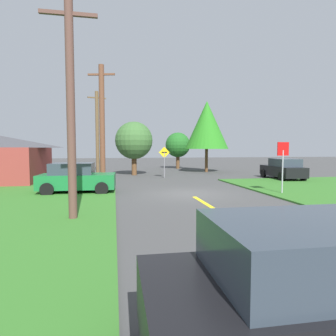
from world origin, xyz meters
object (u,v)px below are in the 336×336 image
at_px(utility_pole_near, 71,106).
at_px(pine_tree_center, 134,141).
at_px(car_on_crossroad, 283,169).
at_px(utility_pole_far, 97,131).
at_px(utility_pole_mid, 102,124).
at_px(oak_tree_right, 178,145).
at_px(parked_car_near_building, 76,178).
at_px(car_behind_on_main_road, 329,292).
at_px(direction_sign, 164,159).
at_px(stop_sign, 283,158).
at_px(oak_tree_left, 207,125).

distance_m(utility_pole_near, pine_tree_center, 16.50).
distance_m(car_on_crossroad, utility_pole_far, 17.61).
bearing_deg(utility_pole_mid, oak_tree_right, 59.35).
height_order(parked_car_near_building, utility_pole_far, utility_pole_far).
bearing_deg(car_behind_on_main_road, direction_sign, 86.29).
bearing_deg(car_on_crossroad, stop_sign, 152.34).
bearing_deg(utility_pole_near, utility_pole_mid, 86.53).
relative_size(utility_pole_mid, oak_tree_right, 1.84).
bearing_deg(utility_pole_near, direction_sign, 67.98).
distance_m(stop_sign, oak_tree_right, 20.16).
xyz_separation_m(car_on_crossroad, oak_tree_left, (-3.60, 7.94, 3.96)).
height_order(car_on_crossroad, car_behind_on_main_road, same).
bearing_deg(oak_tree_left, pine_tree_center, -163.63).
xyz_separation_m(stop_sign, utility_pole_far, (-10.23, 16.15, 2.22)).
bearing_deg(utility_pole_mid, stop_sign, -33.54).
distance_m(utility_pole_near, oak_tree_right, 25.45).
xyz_separation_m(utility_pole_far, direction_sign, (5.64, -6.59, -2.54)).
bearing_deg(car_on_crossroad, car_behind_on_main_road, 153.89).
relative_size(stop_sign, pine_tree_center, 0.57).
relative_size(car_on_crossroad, direction_sign, 1.81).
relative_size(utility_pole_far, direction_sign, 3.18).
relative_size(car_behind_on_main_road, direction_sign, 1.69).
bearing_deg(car_behind_on_main_road, pine_tree_center, 92.37).
bearing_deg(oak_tree_left, parked_car_near_building, -132.71).
height_order(parked_car_near_building, direction_sign, direction_sign).
xyz_separation_m(utility_pole_near, utility_pole_far, (-0.26, 19.89, 0.35)).
xyz_separation_m(car_on_crossroad, pine_tree_center, (-11.10, 5.74, 2.29)).
bearing_deg(parked_car_near_building, utility_pole_mid, 74.39).
bearing_deg(pine_tree_center, direction_sign, -52.13).
distance_m(utility_pole_near, oak_tree_left, 21.27).
height_order(utility_pole_mid, pine_tree_center, utility_pole_mid).
distance_m(car_on_crossroad, utility_pole_near, 17.90).
height_order(parked_car_near_building, car_on_crossroad, same).
xyz_separation_m(utility_pole_mid, utility_pole_far, (-0.87, 9.94, 0.08)).
height_order(utility_pole_mid, direction_sign, utility_pole_mid).
bearing_deg(car_behind_on_main_road, utility_pole_mid, 101.20).
relative_size(car_behind_on_main_road, oak_tree_left, 0.60).
bearing_deg(car_behind_on_main_road, car_on_crossroad, 60.15).
bearing_deg(utility_pole_near, pine_tree_center, 79.07).
distance_m(utility_pole_mid, pine_tree_center, 6.80).
bearing_deg(utility_pole_far, car_behind_on_main_road, -81.68).
height_order(stop_sign, utility_pole_mid, utility_pole_mid).
distance_m(utility_pole_mid, oak_tree_left, 13.14).
relative_size(car_on_crossroad, utility_pole_mid, 0.58).
bearing_deg(direction_sign, pine_tree_center, 127.87).
bearing_deg(utility_pole_far, oak_tree_right, 23.50).
height_order(car_on_crossroad, direction_sign, direction_sign).
height_order(direction_sign, pine_tree_center, pine_tree_center).
height_order(car_behind_on_main_road, utility_pole_near, utility_pole_near).
bearing_deg(car_on_crossroad, direction_sign, 76.89).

